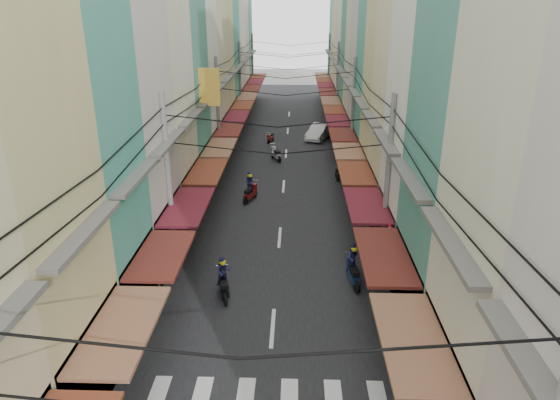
% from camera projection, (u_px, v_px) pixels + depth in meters
% --- Properties ---
extents(ground, '(160.00, 160.00, 0.00)m').
position_uv_depth(ground, '(275.00, 299.00, 21.05)').
color(ground, slate).
rests_on(ground, ground).
extents(road, '(10.00, 80.00, 0.02)m').
position_uv_depth(road, '(285.00, 161.00, 39.64)').
color(road, black).
rests_on(road, ground).
extents(sidewalk_left, '(3.00, 80.00, 0.06)m').
position_uv_depth(sidewalk_left, '(204.00, 160.00, 39.83)').
color(sidewalk_left, slate).
rests_on(sidewalk_left, ground).
extents(sidewalk_right, '(3.00, 80.00, 0.06)m').
position_uv_depth(sidewalk_right, '(368.00, 161.00, 39.44)').
color(sidewalk_right, slate).
rests_on(sidewalk_right, ground).
extents(building_row_left, '(7.80, 67.67, 23.70)m').
position_uv_depth(building_row_left, '(166.00, 34.00, 33.11)').
color(building_row_left, silver).
rests_on(building_row_left, ground).
extents(building_row_right, '(7.80, 68.98, 22.59)m').
position_uv_depth(building_row_right, '(406.00, 40.00, 32.65)').
color(building_row_right, teal).
rests_on(building_row_right, ground).
extents(utility_poles, '(10.20, 66.13, 8.20)m').
position_uv_depth(utility_poles, '(284.00, 87.00, 32.59)').
color(utility_poles, gray).
rests_on(utility_poles, ground).
extents(white_car, '(5.19, 3.43, 1.70)m').
position_uv_depth(white_car, '(319.00, 139.00, 46.07)').
color(white_car, white).
rests_on(white_car, ground).
extents(bicycle, '(1.86, 1.33, 1.20)m').
position_uv_depth(bicycle, '(465.00, 323.00, 19.49)').
color(bicycle, black).
rests_on(bicycle, ground).
extents(moving_scooters, '(6.39, 27.19, 1.96)m').
position_uv_depth(moving_scooters, '(282.00, 209.00, 28.93)').
color(moving_scooters, black).
rests_on(moving_scooters, ground).
extents(parked_scooters, '(13.39, 13.33, 1.01)m').
position_uv_depth(parked_scooters, '(389.00, 341.00, 17.66)').
color(parked_scooters, black).
rests_on(parked_scooters, ground).
extents(pedestrians, '(13.30, 24.33, 2.18)m').
position_uv_depth(pedestrians, '(182.00, 255.00, 22.56)').
color(pedestrians, black).
rests_on(pedestrians, ground).
extents(market_umbrella, '(2.28, 2.28, 2.41)m').
position_uv_depth(market_umbrella, '(462.00, 356.00, 14.46)').
color(market_umbrella, '#B2B2B7').
rests_on(market_umbrella, ground).
extents(traffic_sign, '(0.10, 0.67, 3.07)m').
position_uv_depth(traffic_sign, '(389.00, 243.00, 21.01)').
color(traffic_sign, gray).
rests_on(traffic_sign, ground).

